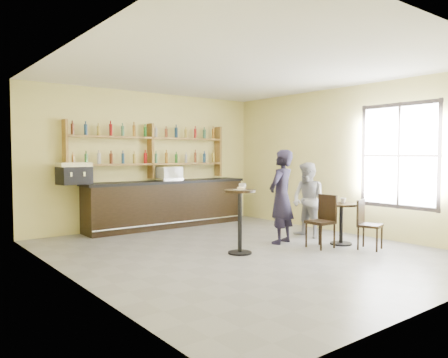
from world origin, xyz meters
TOP-DOWN VIEW (x-y plane):
  - floor at (0.00, 0.00)m, footprint 7.00×7.00m
  - ceiling at (0.00, 0.00)m, footprint 7.00×7.00m
  - wall_back at (0.00, 3.50)m, footprint 7.00×0.00m
  - wall_front at (0.00, -3.50)m, footprint 7.00×0.00m
  - wall_left at (-3.00, 0.00)m, footprint 0.00×7.00m
  - wall_right at (3.00, 0.00)m, footprint 0.00×7.00m
  - window_pane at (2.99, -1.20)m, footprint 0.00×2.00m
  - window_frame at (2.99, -1.20)m, footprint 0.04×1.70m
  - shelf_unit at (0.00, 3.37)m, footprint 4.00×0.26m
  - liquor_bottles at (0.00, 3.37)m, footprint 3.68×0.10m
  - bar_counter at (0.32, 3.15)m, footprint 4.09×0.80m
  - espresso_machine at (-1.90, 3.15)m, footprint 0.69×0.50m
  - pastry_case at (0.37, 3.15)m, footprint 0.57×0.47m
  - pedestal_table at (-0.15, -0.10)m, footprint 0.54×0.54m
  - napkin at (-0.15, -0.10)m, footprint 0.17×0.17m
  - donut at (-0.14, -0.11)m, footprint 0.17×0.17m
  - cup_pedestal at (-0.01, 0.00)m, footprint 0.13×0.13m
  - man_main at (1.06, 0.09)m, footprint 0.76×0.61m
  - cafe_table at (1.88, -0.69)m, footprint 0.79×0.79m
  - cup_cafe at (1.93, -0.69)m, footprint 0.13×0.13m
  - chair_west at (1.33, -0.64)m, footprint 0.44×0.44m
  - chair_south at (1.93, -1.29)m, footprint 0.49×0.49m
  - patron_second at (1.92, 0.17)m, footprint 0.60×0.77m

SIDE VIEW (x-z plane):
  - floor at x=0.00m, z-range 0.00..0.00m
  - cafe_table at x=1.88m, z-range 0.00..0.79m
  - chair_south at x=1.93m, z-range 0.00..0.90m
  - chair_west at x=1.33m, z-range 0.00..0.98m
  - bar_counter at x=0.32m, z-range 0.00..1.11m
  - pedestal_table at x=-0.15m, z-range 0.00..1.11m
  - patron_second at x=1.92m, z-range 0.00..1.56m
  - cup_cafe at x=1.93m, z-range 0.79..0.89m
  - man_main at x=1.06m, z-range 0.00..1.82m
  - napkin at x=-0.15m, z-range 1.11..1.12m
  - donut at x=-0.14m, z-range 1.12..1.16m
  - cup_pedestal at x=-0.01m, z-range 1.11..1.22m
  - pastry_case at x=0.37m, z-range 1.11..1.43m
  - espresso_machine at x=-1.90m, z-range 1.11..1.56m
  - wall_back at x=0.00m, z-range -1.90..5.10m
  - wall_front at x=0.00m, z-range -1.90..5.10m
  - wall_left at x=-3.00m, z-range -1.90..5.10m
  - wall_right at x=3.00m, z-range -1.90..5.10m
  - window_frame at x=2.99m, z-range 0.65..2.75m
  - window_pane at x=2.99m, z-range 0.70..2.70m
  - shelf_unit at x=0.00m, z-range 1.11..2.51m
  - liquor_bottles at x=0.00m, z-range 1.48..2.48m
  - ceiling at x=0.00m, z-range 3.20..3.20m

